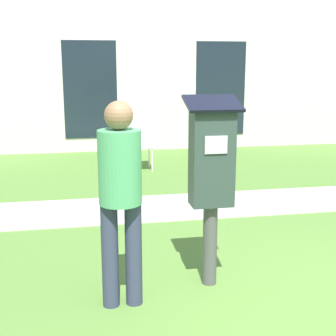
# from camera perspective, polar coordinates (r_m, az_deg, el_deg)

# --- Properties ---
(ground_plane) EXTENTS (40.00, 40.00, 0.00)m
(ground_plane) POSITION_cam_1_polar(r_m,az_deg,el_deg) (3.75, 16.99, -17.27)
(ground_plane) COLOR #517A33
(sidewalk) EXTENTS (12.00, 1.10, 0.02)m
(sidewalk) POSITION_cam_1_polar(r_m,az_deg,el_deg) (6.23, 4.86, -4.49)
(sidewalk) COLOR beige
(sidewalk) RESTS_ON ground
(building_facade) EXTENTS (10.00, 0.26, 3.20)m
(building_facade) POSITION_cam_1_polar(r_m,az_deg,el_deg) (10.18, -1.47, 11.26)
(building_facade) COLOR silver
(building_facade) RESTS_ON ground
(parking_meter) EXTENTS (0.44, 0.31, 1.59)m
(parking_meter) POSITION_cam_1_polar(r_m,az_deg,el_deg) (3.80, 5.33, 0.11)
(parking_meter) COLOR #4C4C4C
(parking_meter) RESTS_ON ground
(person_standing) EXTENTS (0.32, 0.32, 1.58)m
(person_standing) POSITION_cam_1_polar(r_m,az_deg,el_deg) (3.47, -5.83, -2.59)
(person_standing) COLOR #333851
(person_standing) RESTS_ON ground
(outdoor_chair_left) EXTENTS (0.44, 0.44, 0.90)m
(outdoor_chair_left) POSITION_cam_1_polar(r_m,az_deg,el_deg) (8.28, -3.55, 3.50)
(outdoor_chair_left) COLOR white
(outdoor_chair_left) RESTS_ON ground
(outdoor_chair_middle) EXTENTS (0.44, 0.44, 0.90)m
(outdoor_chair_middle) POSITION_cam_1_polar(r_m,az_deg,el_deg) (8.36, 4.65, 3.57)
(outdoor_chair_middle) COLOR white
(outdoor_chair_middle) RESTS_ON ground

